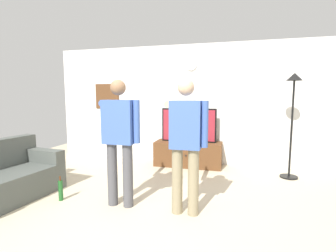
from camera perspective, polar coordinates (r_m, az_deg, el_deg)
ground_plane at (r=3.32m, az=-6.39°, el=-20.81°), size 8.40×8.40×0.00m
back_wall at (r=5.79m, az=4.07°, el=4.94°), size 6.40×0.10×2.70m
tv_stand at (r=5.56m, az=4.64°, el=-6.40°), size 1.46×0.57×0.54m
television at (r=5.50m, az=4.79°, el=0.20°), size 1.21×0.07×0.74m
wall_clock at (r=5.75m, az=5.36°, el=13.85°), size 0.26×0.03×0.26m
framed_picture at (r=6.40m, az=-13.74°, el=6.65°), size 0.63×0.04×0.61m
floor_lamp at (r=5.12m, az=26.77°, el=4.59°), size 0.32×0.32×1.96m
person_standing_nearer_lamp at (r=3.48m, az=-11.06°, el=-2.09°), size 0.61×0.78×1.76m
person_standing_nearer_couch at (r=3.18m, az=4.09°, el=-3.06°), size 0.57×0.78×1.75m
beverage_bottle at (r=4.11m, az=-23.42°, el=-13.37°), size 0.07×0.07×0.37m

